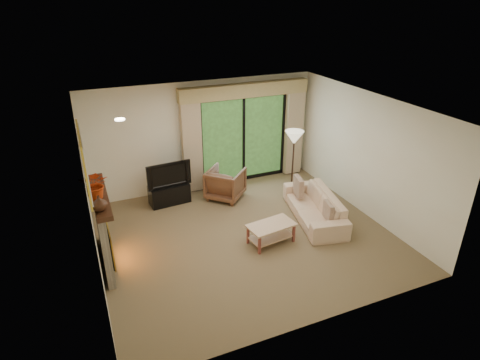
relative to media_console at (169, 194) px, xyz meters
name	(u,v)px	position (x,y,z in m)	size (l,w,h in m)	color
floor	(246,236)	(1.05, -1.95, -0.22)	(5.50, 5.50, 0.00)	brown
ceiling	(247,108)	(1.05, -1.95, 2.38)	(5.50, 5.50, 0.00)	silver
wall_back	(204,136)	(1.05, 0.55, 1.08)	(5.00, 5.00, 0.00)	white
wall_front	(322,249)	(1.05, -4.45, 1.08)	(5.00, 5.00, 0.00)	white
wall_left	(90,205)	(-1.70, -1.95, 1.08)	(5.00, 5.00, 0.00)	white
wall_right	(367,155)	(3.80, -1.95, 1.08)	(5.00, 5.00, 0.00)	white
fireplace	(102,229)	(-1.58, -1.75, 0.46)	(0.24, 1.70, 1.37)	gray
mirror	(84,163)	(-1.67, -1.75, 1.73)	(0.07, 1.45, 1.02)	gold
sliding_door	(243,139)	(2.05, 0.50, 0.88)	(2.26, 0.10, 2.16)	black
curtain_left	(192,144)	(0.70, 0.39, 0.98)	(0.45, 0.18, 2.35)	tan
curtain_right	(294,130)	(3.40, 0.39, 0.98)	(0.45, 0.18, 2.35)	tan
cornice	(245,90)	(2.05, 0.41, 2.10)	(3.20, 0.24, 0.32)	tan
media_console	(169,194)	(0.00, 0.00, 0.00)	(0.89, 0.40, 0.45)	black
tv	(168,173)	(0.00, 0.00, 0.51)	(1.00, 0.13, 0.57)	black
armchair	(225,184)	(1.27, -0.26, 0.14)	(0.77, 0.79, 0.72)	brown
sofa	(314,206)	(2.65, -1.88, 0.07)	(2.00, 0.78, 0.59)	beige
pillow_near	(328,211)	(2.59, -2.46, 0.27)	(0.09, 0.35, 0.35)	brown
pillow_far	(298,186)	(2.59, -1.31, 0.29)	(0.11, 0.42, 0.42)	brown
coffee_table	(271,233)	(1.40, -2.34, -0.02)	(0.89, 0.49, 0.40)	tan
floor_lamp	(293,164)	(2.75, -0.73, 0.57)	(0.43, 0.43, 1.59)	beige
vase	(99,203)	(-1.56, -2.34, 1.27)	(0.23, 0.23, 0.25)	#371E11
branches	(95,184)	(-1.56, -1.91, 1.39)	(0.45, 0.39, 0.50)	#BF380F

